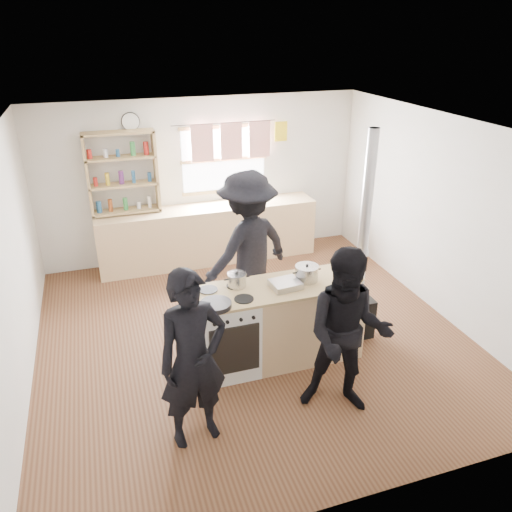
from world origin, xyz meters
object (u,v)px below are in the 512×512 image
at_px(bread_board, 350,277).
at_px(flue_heater, 359,287).
at_px(stockpot_counter, 307,273).
at_px(person_far, 248,249).
at_px(roast_tray, 285,284).
at_px(stockpot_stove, 237,280).
at_px(cooking_island, 279,323).
at_px(skillet_greens, 216,304).
at_px(person_near_right, 348,334).
at_px(person_near_left, 193,360).
at_px(thermos, 259,193).

height_order(bread_board, flue_heater, flue_heater).
relative_size(stockpot_counter, person_far, 0.13).
xyz_separation_m(roast_tray, bread_board, (0.72, -0.08, 0.01)).
height_order(stockpot_stove, flue_heater, flue_heater).
xyz_separation_m(cooking_island, stockpot_counter, (0.32, 0.03, 0.55)).
xyz_separation_m(cooking_island, skillet_greens, (-0.75, -0.21, 0.49)).
distance_m(person_near_right, person_far, 1.92).
bearing_deg(person_near_left, person_far, 50.00).
height_order(roast_tray, stockpot_counter, stockpot_counter).
distance_m(cooking_island, person_near_right, 1.06).
relative_size(stockpot_counter, person_near_right, 0.15).
relative_size(stockpot_stove, flue_heater, 0.08).
distance_m(thermos, person_near_left, 4.07).
bearing_deg(skillet_greens, person_far, 59.25).
bearing_deg(stockpot_stove, cooking_island, -18.07).
xyz_separation_m(thermos, stockpot_stove, (-1.13, -2.63, -0.03)).
bearing_deg(stockpot_counter, stockpot_stove, 171.88).
xyz_separation_m(stockpot_stove, flue_heater, (1.50, 0.03, -0.35)).
bearing_deg(flue_heater, roast_tray, -168.09).
xyz_separation_m(flue_heater, person_far, (-1.13, 0.77, 0.32)).
distance_m(stockpot_stove, person_near_right, 1.32).
height_order(stockpot_stove, person_near_left, person_near_left).
height_order(thermos, stockpot_stove, thermos).
height_order(skillet_greens, stockpot_counter, stockpot_counter).
relative_size(roast_tray, flue_heater, 0.13).
height_order(skillet_greens, flue_heater, flue_heater).
bearing_deg(stockpot_counter, person_far, 113.01).
relative_size(cooking_island, flue_heater, 0.79).
bearing_deg(stockpot_counter, skillet_greens, -167.41).
relative_size(bread_board, flue_heater, 0.13).
bearing_deg(roast_tray, person_near_left, -144.52).
bearing_deg(flue_heater, skillet_greens, -168.18).
distance_m(thermos, skillet_greens, 3.31).
relative_size(skillet_greens, stockpot_counter, 1.28).
height_order(flue_heater, person_near_right, flue_heater).
height_order(skillet_greens, stockpot_stove, stockpot_stove).
distance_m(bread_board, person_near_left, 2.03).
bearing_deg(person_near_left, stockpot_counter, 22.26).
distance_m(stockpot_stove, person_near_left, 1.23).
bearing_deg(skillet_greens, roast_tray, 11.71).
bearing_deg(roast_tray, person_near_right, -72.52).
bearing_deg(bread_board, thermos, 91.40).
height_order(thermos, person_near_right, person_near_right).
bearing_deg(person_near_right, thermos, 110.79).
distance_m(cooking_island, stockpot_stove, 0.71).
xyz_separation_m(flue_heater, person_near_right, (-0.74, -1.10, 0.20)).
bearing_deg(thermos, person_far, -112.66).
xyz_separation_m(stockpot_stove, person_near_right, (0.76, -1.07, -0.16)).
bearing_deg(stockpot_stove, bread_board, -12.52).
height_order(skillet_greens, person_near_left, person_near_left).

